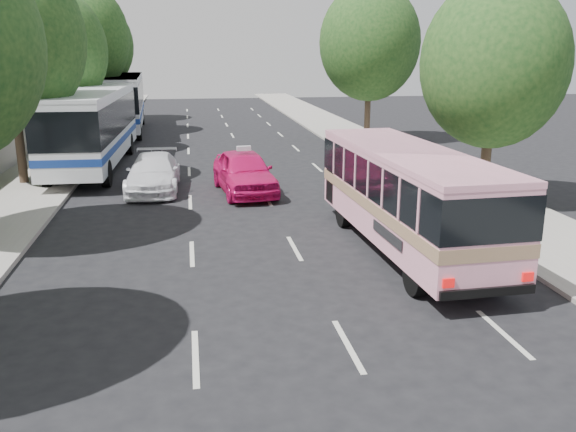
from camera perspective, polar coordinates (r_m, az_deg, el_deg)
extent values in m
plane|color=black|center=(13.58, -0.67, -8.52)|extent=(120.00, 120.00, 0.00)
cube|color=#9E998E|center=(33.41, -20.71, 5.00)|extent=(4.00, 90.00, 0.15)
cube|color=#9E998E|center=(34.34, 8.44, 6.06)|extent=(4.00, 90.00, 0.12)
cube|color=#9E998E|center=(33.69, -23.86, 6.19)|extent=(0.30, 90.00, 1.50)
cylinder|color=#38281E|center=(27.40, -23.83, 6.50)|extent=(0.36, 0.36, 3.80)
ellipsoid|color=#163E17|center=(27.17, -24.76, 14.84)|extent=(6.00, 6.00, 6.90)
sphere|color=#163E17|center=(26.82, -24.37, 17.47)|extent=(3.90, 3.90, 3.90)
cylinder|color=#38281E|center=(35.14, -20.52, 8.25)|extent=(0.36, 0.36, 3.50)
ellipsoid|color=#163E17|center=(34.94, -21.09, 14.24)|extent=(5.52, 5.52, 6.35)
sphere|color=#163E17|center=(34.59, -20.70, 16.11)|extent=(3.59, 3.59, 3.59)
cylinder|color=#38281E|center=(42.95, -18.44, 9.88)|extent=(0.36, 0.36, 3.99)
ellipsoid|color=#163E17|center=(42.81, -18.92, 15.48)|extent=(6.30, 6.30, 7.24)
sphere|color=#163E17|center=(42.49, -18.59, 17.22)|extent=(4.09, 4.09, 4.09)
cylinder|color=#38281E|center=(50.88, -17.29, 10.56)|extent=(0.36, 0.36, 3.72)
ellipsoid|color=#163E17|center=(50.75, -17.65, 14.96)|extent=(5.88, 5.88, 6.76)
sphere|color=#163E17|center=(50.42, -17.34, 16.33)|extent=(3.82, 3.82, 3.82)
cylinder|color=#38281E|center=(23.19, 18.00, 4.95)|extent=(0.36, 0.36, 3.23)
ellipsoid|color=#163E17|center=(22.87, 18.72, 13.35)|extent=(5.10, 5.10, 5.87)
sphere|color=#163E17|center=(22.79, 20.23, 15.79)|extent=(3.32, 3.31, 3.31)
cylinder|color=#38281E|center=(38.04, 7.44, 9.78)|extent=(0.36, 0.36, 3.80)
ellipsoid|color=#163E17|center=(37.88, 7.66, 15.81)|extent=(6.00, 6.00, 6.90)
sphere|color=#163E17|center=(37.74, 8.47, 17.61)|extent=(3.90, 3.90, 3.90)
cube|color=#F8A0B9|center=(17.08, 11.06, 2.13)|extent=(2.61, 9.11, 2.42)
cube|color=#9E7A59|center=(17.14, 11.02, 1.22)|extent=(2.65, 9.13, 0.32)
cube|color=black|center=(16.98, 11.14, 3.59)|extent=(2.66, 9.14, 0.99)
cube|color=#F8A0B9|center=(16.86, 11.26, 5.90)|extent=(2.63, 9.13, 0.14)
cylinder|color=black|center=(19.52, 5.22, 0.35)|extent=(0.31, 0.95, 0.94)
cylinder|color=black|center=(20.16, 10.55, 0.63)|extent=(0.31, 0.95, 0.94)
cylinder|color=black|center=(14.35, 11.84, -5.51)|extent=(0.31, 0.95, 0.94)
cylinder|color=black|center=(15.21, 18.65, -4.80)|extent=(0.31, 0.95, 0.94)
imported|color=#DA1265|center=(24.07, -4.12, 4.14)|extent=(2.51, 5.12, 1.68)
imported|color=white|center=(25.02, -12.48, 3.95)|extent=(2.14, 4.98, 1.43)
cube|color=white|center=(30.33, -17.85, 8.22)|extent=(2.94, 12.34, 3.12)
cube|color=black|center=(30.29, -17.91, 8.94)|extent=(2.99, 12.37, 1.53)
cube|color=navy|center=(30.42, -17.72, 6.74)|extent=(2.98, 12.36, 0.31)
cube|color=white|center=(30.20, -18.08, 11.02)|extent=(2.96, 12.36, 0.14)
cylinder|color=black|center=(34.52, -18.46, 6.33)|extent=(0.36, 1.13, 1.13)
cylinder|color=black|center=(34.17, -14.63, 6.54)|extent=(0.36, 1.13, 1.13)
cylinder|color=black|center=(26.64, -21.55, 3.58)|extent=(0.36, 1.13, 1.13)
cylinder|color=black|center=(26.18, -16.64, 3.83)|extent=(0.36, 1.13, 1.13)
cube|color=silver|center=(43.62, -15.37, 10.44)|extent=(3.24, 12.76, 3.22)
cube|color=black|center=(43.59, -15.40, 10.96)|extent=(3.30, 12.79, 1.58)
cube|color=navy|center=(43.69, -15.29, 9.38)|extent=(3.28, 12.78, 0.32)
cube|color=silver|center=(43.53, -15.51, 12.45)|extent=(3.26, 12.78, 0.15)
cylinder|color=black|center=(47.82, -16.42, 8.81)|extent=(0.39, 1.17, 1.16)
cylinder|color=black|center=(47.69, -13.53, 8.99)|extent=(0.39, 1.17, 1.16)
cylinder|color=black|center=(39.47, -17.29, 7.49)|extent=(0.39, 1.17, 1.16)
cylinder|color=black|center=(39.32, -13.80, 7.71)|extent=(0.39, 1.17, 1.16)
cube|color=silver|center=(23.91, -4.16, 6.33)|extent=(0.57, 0.24, 0.18)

